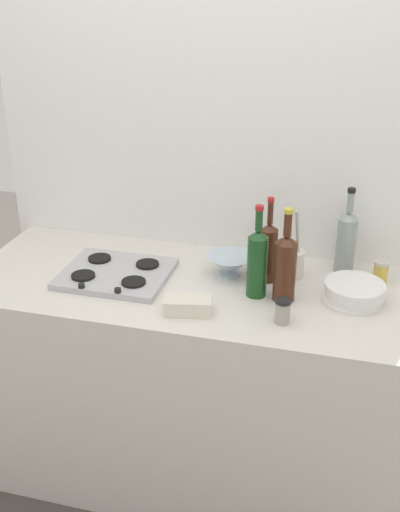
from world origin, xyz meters
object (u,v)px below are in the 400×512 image
at_px(wine_bottle_mid_right, 257,261).
at_px(wine_bottle_rightmost, 268,251).
at_px(stovetop_hob, 116,273).
at_px(utensil_crock, 292,262).
at_px(wine_bottle_leftmost, 346,241).
at_px(plate_stack, 354,292).
at_px(mixing_bowl, 230,264).
at_px(condiment_jar_rear, 381,272).
at_px(wine_bottle_mid_left, 285,266).
at_px(butter_dish, 188,305).
at_px(condiment_jar_front, 283,311).

bearing_deg(wine_bottle_mid_right, wine_bottle_rightmost, 80.85).
relative_size(stovetop_hob, utensil_crock, 1.45).
xyz_separation_m(wine_bottle_leftmost, wine_bottle_rightmost, (-0.28, -0.15, -0.01)).
distance_m(stovetop_hob, wine_bottle_rightmost, 0.59).
bearing_deg(wine_bottle_leftmost, wine_bottle_mid_right, -137.38).
bearing_deg(plate_stack, stovetop_hob, -177.50).
distance_m(mixing_bowl, condiment_jar_rear, 0.57).
distance_m(wine_bottle_mid_right, wine_bottle_rightmost, 0.13).
height_order(wine_bottle_mid_left, wine_bottle_rightmost, wine_bottle_mid_left).
relative_size(stovetop_hob, wine_bottle_rightmost, 1.21).
height_order(mixing_bowl, utensil_crock, utensil_crock).
relative_size(plate_stack, utensil_crock, 0.79).
bearing_deg(butter_dish, wine_bottle_leftmost, 42.39).
xyz_separation_m(mixing_bowl, condiment_jar_rear, (0.56, 0.08, -0.00)).
xyz_separation_m(wine_bottle_mid_right, butter_dish, (-0.20, -0.18, -0.11)).
relative_size(wine_bottle_leftmost, condiment_jar_rear, 3.89).
height_order(wine_bottle_leftmost, wine_bottle_mid_right, wine_bottle_mid_right).
height_order(stovetop_hob, wine_bottle_rightmost, wine_bottle_rightmost).
xyz_separation_m(wine_bottle_mid_right, wine_bottle_rightmost, (0.02, 0.13, -0.01)).
relative_size(plate_stack, wine_bottle_rightmost, 0.66).
height_order(wine_bottle_rightmost, condiment_jar_rear, wine_bottle_rightmost).
distance_m(stovetop_hob, wine_bottle_mid_right, 0.56).
height_order(wine_bottle_leftmost, condiment_jar_front, wine_bottle_leftmost).
bearing_deg(plate_stack, condiment_jar_rear, 62.38).
distance_m(mixing_bowl, condiment_jar_front, 0.39).
distance_m(plate_stack, wine_bottle_leftmost, 0.25).
height_order(wine_bottle_mid_right, wine_bottle_rightmost, wine_bottle_mid_right).
bearing_deg(wine_bottle_mid_left, utensil_crock, 88.53).
height_order(stovetop_hob, condiment_jar_rear, condiment_jar_rear).
height_order(plate_stack, utensil_crock, utensil_crock).
distance_m(plate_stack, mixing_bowl, 0.48).
bearing_deg(wine_bottle_rightmost, butter_dish, -125.94).
height_order(wine_bottle_mid_right, utensil_crock, wine_bottle_mid_right).
bearing_deg(wine_bottle_mid_right, butter_dish, -137.94).
bearing_deg(butter_dish, utensil_crock, 49.83).
distance_m(wine_bottle_leftmost, wine_bottle_mid_right, 0.40).
xyz_separation_m(wine_bottle_rightmost, mixing_bowl, (-0.15, 0.01, -0.08)).
relative_size(condiment_jar_front, condiment_jar_rear, 1.00).
bearing_deg(plate_stack, wine_bottle_mid_left, -168.41).
bearing_deg(condiment_jar_front, mixing_bowl, 129.29).
xyz_separation_m(wine_bottle_leftmost, utensil_crock, (-0.19, -0.09, -0.07)).
bearing_deg(wine_bottle_leftmost, wine_bottle_mid_left, -124.98).
height_order(wine_bottle_mid_left, condiment_jar_front, wine_bottle_mid_left).
bearing_deg(butter_dish, plate_stack, 22.48).
height_order(mixing_bowl, butter_dish, mixing_bowl).
bearing_deg(butter_dish, condiment_jar_rear, 31.94).
relative_size(wine_bottle_mid_left, condiment_jar_rear, 3.95).
relative_size(wine_bottle_leftmost, utensil_crock, 1.23).
bearing_deg(condiment_jar_rear, wine_bottle_rightmost, -167.92).
distance_m(stovetop_hob, wine_bottle_mid_left, 0.66).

